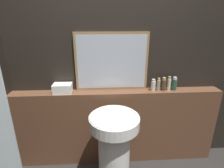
% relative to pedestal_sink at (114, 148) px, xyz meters
% --- Properties ---
extents(wall_back, '(8.00, 0.06, 2.50)m').
position_rel_pedestal_sink_xyz_m(wall_back, '(0.07, 0.53, 0.76)').
color(wall_back, black).
rests_on(wall_back, ground_plane).
extents(vanity_counter, '(2.38, 0.17, 0.93)m').
position_rel_pedestal_sink_xyz_m(vanity_counter, '(0.07, 0.42, -0.03)').
color(vanity_counter, brown).
rests_on(vanity_counter, ground_plane).
extents(pedestal_sink, '(0.47, 0.47, 0.86)m').
position_rel_pedestal_sink_xyz_m(pedestal_sink, '(0.00, 0.00, 0.00)').
color(pedestal_sink, white).
rests_on(pedestal_sink, ground_plane).
extents(mirror, '(0.80, 0.03, 0.64)m').
position_rel_pedestal_sink_xyz_m(mirror, '(0.01, 0.48, 0.76)').
color(mirror, '#937047').
rests_on(mirror, vanity_counter).
extents(towel_stack, '(0.20, 0.14, 0.10)m').
position_rel_pedestal_sink_xyz_m(towel_stack, '(-0.54, 0.42, 0.49)').
color(towel_stack, white).
rests_on(towel_stack, vanity_counter).
extents(shampoo_bottle, '(0.05, 0.05, 0.13)m').
position_rel_pedestal_sink_xyz_m(shampoo_bottle, '(0.47, 0.42, 0.50)').
color(shampoo_bottle, beige).
rests_on(shampoo_bottle, vanity_counter).
extents(conditioner_bottle, '(0.04, 0.04, 0.15)m').
position_rel_pedestal_sink_xyz_m(conditioner_bottle, '(0.53, 0.42, 0.50)').
color(conditioner_bottle, gray).
rests_on(conditioner_bottle, vanity_counter).
extents(lotion_bottle, '(0.05, 0.05, 0.15)m').
position_rel_pedestal_sink_xyz_m(lotion_bottle, '(0.59, 0.42, 0.51)').
color(lotion_bottle, '#4C3823').
rests_on(lotion_bottle, vanity_counter).
extents(body_wash_bottle, '(0.04, 0.04, 0.16)m').
position_rel_pedestal_sink_xyz_m(body_wash_bottle, '(0.65, 0.42, 0.51)').
color(body_wash_bottle, beige).
rests_on(body_wash_bottle, vanity_counter).
extents(hand_soap_bottle, '(0.06, 0.06, 0.15)m').
position_rel_pedestal_sink_xyz_m(hand_soap_bottle, '(0.72, 0.42, 0.51)').
color(hand_soap_bottle, '#2D4C3D').
rests_on(hand_soap_bottle, vanity_counter).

